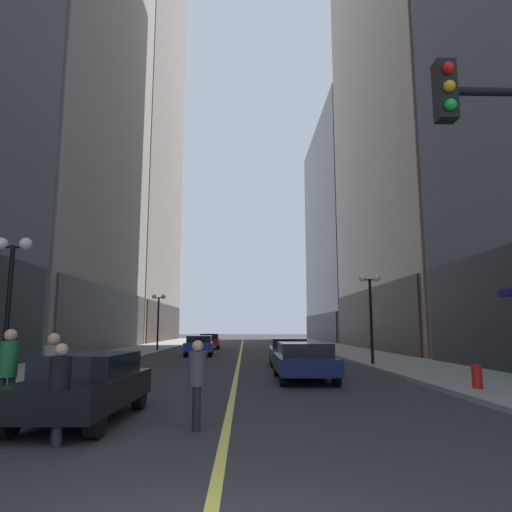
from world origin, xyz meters
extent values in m
plane|color=#2D2D30|center=(0.00, 35.00, 0.00)|extent=(200.00, 200.00, 0.00)
cube|color=gray|center=(-8.25, 35.00, 0.07)|extent=(4.50, 78.00, 0.15)
cube|color=gray|center=(8.25, 35.00, 0.07)|extent=(4.50, 78.00, 0.15)
cube|color=#E5D64C|center=(0.00, 35.00, 0.00)|extent=(0.16, 70.00, 0.01)
cube|color=#3A3935|center=(-10.60, 34.50, 2.50)|extent=(0.50, 22.80, 5.00)
cube|color=gray|center=(-17.43, 60.00, 29.57)|extent=(13.85, 26.00, 59.13)
cube|color=#332A23|center=(-10.60, 60.00, 2.50)|extent=(0.50, 24.70, 5.00)
cube|color=#332A23|center=(10.60, 34.50, 2.50)|extent=(0.50, 22.80, 5.00)
cube|color=slate|center=(17.86, 60.00, 15.25)|extent=(14.71, 26.00, 30.49)
cube|color=#212327|center=(10.60, 60.00, 1.83)|extent=(0.50, 24.70, 3.66)
cube|color=black|center=(-2.86, 6.05, 0.59)|extent=(1.83, 4.14, 0.55)
cube|color=black|center=(-2.85, 6.25, 1.07)|extent=(1.57, 2.33, 0.50)
cylinder|color=black|center=(-2.17, 4.59, 0.32)|extent=(0.24, 0.65, 0.64)
cylinder|color=black|center=(-3.64, 4.64, 0.32)|extent=(0.24, 0.65, 0.64)
cylinder|color=black|center=(-2.08, 7.45, 0.32)|extent=(0.24, 0.65, 0.64)
cylinder|color=black|center=(-3.55, 7.50, 0.32)|extent=(0.24, 0.65, 0.64)
cube|color=#141E4C|center=(2.41, 13.14, 0.59)|extent=(1.94, 4.58, 0.55)
cube|color=black|center=(2.40, 12.91, 1.07)|extent=(1.70, 2.56, 0.50)
cylinder|color=black|center=(1.56, 14.75, 0.32)|extent=(0.22, 0.64, 0.64)
cylinder|color=black|center=(3.25, 14.74, 0.32)|extent=(0.22, 0.64, 0.64)
cylinder|color=black|center=(1.56, 11.54, 0.32)|extent=(0.22, 0.64, 0.64)
cylinder|color=black|center=(3.25, 11.54, 0.32)|extent=(0.22, 0.64, 0.64)
cube|color=#196038|center=(2.49, 19.98, 0.59)|extent=(1.96, 4.47, 0.55)
cube|color=black|center=(2.49, 19.76, 1.07)|extent=(1.68, 2.52, 0.50)
cylinder|color=black|center=(1.75, 21.55, 0.32)|extent=(0.24, 0.65, 0.64)
cylinder|color=black|center=(3.33, 21.50, 0.32)|extent=(0.24, 0.65, 0.64)
cylinder|color=black|center=(1.65, 18.46, 0.32)|extent=(0.24, 0.65, 0.64)
cylinder|color=black|center=(3.24, 18.41, 0.32)|extent=(0.24, 0.65, 0.64)
cube|color=navy|center=(-2.75, 28.06, 0.59)|extent=(1.96, 4.26, 0.55)
cube|color=black|center=(-2.76, 28.27, 1.07)|extent=(1.67, 2.41, 0.50)
cylinder|color=black|center=(-1.91, 26.62, 0.32)|extent=(0.25, 0.65, 0.64)
cylinder|color=black|center=(-3.46, 26.56, 0.32)|extent=(0.25, 0.65, 0.64)
cylinder|color=black|center=(-2.03, 29.56, 0.32)|extent=(0.25, 0.65, 0.64)
cylinder|color=black|center=(-3.58, 29.50, 0.32)|extent=(0.25, 0.65, 0.64)
cube|color=#B21919|center=(-2.86, 38.37, 0.59)|extent=(1.95, 4.23, 0.55)
cube|color=black|center=(-2.87, 38.58, 1.07)|extent=(1.67, 2.39, 0.50)
cylinder|color=black|center=(-2.03, 36.94, 0.32)|extent=(0.24, 0.65, 0.64)
cylinder|color=black|center=(-3.60, 36.89, 0.32)|extent=(0.24, 0.65, 0.64)
cylinder|color=black|center=(-2.13, 39.86, 0.32)|extent=(0.24, 0.65, 0.64)
cylinder|color=black|center=(-3.69, 39.80, 0.32)|extent=(0.24, 0.65, 0.64)
cylinder|color=black|center=(-2.59, 4.12, 0.39)|extent=(0.14, 0.14, 0.77)
cylinder|color=black|center=(-2.68, 4.25, 0.39)|extent=(0.14, 0.14, 0.77)
cylinder|color=black|center=(-2.64, 4.18, 1.08)|extent=(0.47, 0.47, 0.61)
sphere|color=tan|center=(-2.64, 4.18, 1.48)|extent=(0.21, 0.21, 0.21)
cylinder|color=black|center=(-3.30, 5.60, 0.42)|extent=(0.14, 0.14, 0.84)
cylinder|color=black|center=(-3.43, 5.69, 0.42)|extent=(0.14, 0.14, 0.84)
cylinder|color=slate|center=(-3.36, 5.65, 1.18)|extent=(0.47, 0.47, 0.67)
sphere|color=tan|center=(-3.36, 5.65, 1.62)|extent=(0.23, 0.23, 0.23)
cylinder|color=black|center=(-4.41, 5.89, 0.44)|extent=(0.14, 0.14, 0.88)
cylinder|color=black|center=(-4.25, 5.93, 0.44)|extent=(0.14, 0.14, 0.88)
cylinder|color=#1E6633|center=(-4.33, 5.91, 1.23)|extent=(0.42, 0.42, 0.70)
sphere|color=tan|center=(-4.33, 5.91, 1.70)|extent=(0.24, 0.24, 0.24)
cylinder|color=black|center=(-0.53, 5.21, 0.39)|extent=(0.14, 0.14, 0.78)
cylinder|color=black|center=(-0.57, 5.37, 0.39)|extent=(0.14, 0.14, 0.78)
cylinder|color=#3F3F44|center=(-0.55, 5.29, 1.09)|extent=(0.40, 0.40, 0.62)
sphere|color=tan|center=(-0.55, 5.29, 1.50)|extent=(0.21, 0.21, 0.21)
cube|color=black|center=(3.20, 2.61, 5.20)|extent=(0.28, 0.24, 0.90)
sphere|color=red|center=(3.20, 2.47, 5.48)|extent=(0.17, 0.17, 0.17)
sphere|color=orange|center=(3.20, 2.47, 5.20)|extent=(0.17, 0.17, 0.17)
sphere|color=green|center=(3.20, 2.47, 4.92)|extent=(0.17, 0.17, 0.17)
cylinder|color=black|center=(-6.40, 9.82, 2.10)|extent=(0.14, 0.14, 4.20)
cylinder|color=black|center=(-6.40, 9.82, 4.15)|extent=(0.80, 0.06, 0.06)
sphere|color=white|center=(-6.75, 9.82, 4.25)|extent=(0.36, 0.36, 0.36)
sphere|color=white|center=(-6.05, 9.82, 4.25)|extent=(0.36, 0.36, 0.36)
cylinder|color=black|center=(-6.40, 32.66, 2.10)|extent=(0.14, 0.14, 4.20)
cylinder|color=black|center=(-6.40, 32.66, 4.15)|extent=(0.80, 0.06, 0.06)
sphere|color=white|center=(-6.75, 32.66, 4.25)|extent=(0.36, 0.36, 0.36)
sphere|color=white|center=(-6.05, 32.66, 4.25)|extent=(0.36, 0.36, 0.36)
cylinder|color=black|center=(6.40, 18.76, 2.10)|extent=(0.14, 0.14, 4.20)
cylinder|color=black|center=(6.40, 18.76, 4.15)|extent=(0.80, 0.06, 0.06)
sphere|color=white|center=(6.05, 18.76, 4.25)|extent=(0.36, 0.36, 0.36)
sphere|color=white|center=(6.75, 18.76, 4.25)|extent=(0.36, 0.36, 0.36)
cylinder|color=red|center=(6.90, 9.75, 0.40)|extent=(0.28, 0.28, 0.80)
camera|label=1|loc=(0.34, -3.52, 1.83)|focal=32.42mm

